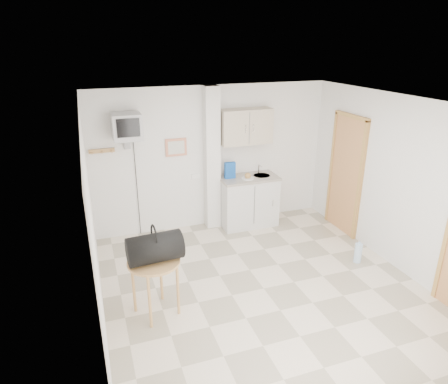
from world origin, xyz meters
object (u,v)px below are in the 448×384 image
object	(u,v)px
crt_television	(127,127)
duffel_bag	(155,248)
round_table	(154,268)
water_bottle	(358,253)

from	to	relation	value
crt_television	duffel_bag	size ratio (longest dim) A/B	3.25
round_table	duffel_bag	world-z (taller)	duffel_bag
crt_television	water_bottle	world-z (taller)	crt_television
duffel_bag	water_bottle	size ratio (longest dim) A/B	1.93
round_table	water_bottle	xyz separation A→B (m)	(3.12, 0.19, -0.48)
round_table	duffel_bag	xyz separation A→B (m)	(0.02, -0.02, 0.28)
crt_television	round_table	size ratio (longest dim) A/B	2.91
crt_television	duffel_bag	world-z (taller)	crt_television
duffel_bag	water_bottle	world-z (taller)	duffel_bag
crt_television	water_bottle	bearing A→B (deg)	-30.82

